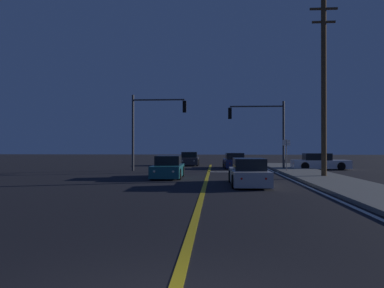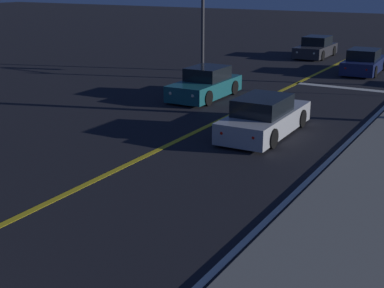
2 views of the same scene
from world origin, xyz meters
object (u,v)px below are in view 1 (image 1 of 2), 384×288
car_lead_oncoming_navy (234,162)px  utility_pole_right (324,86)px  car_side_waiting_silver (249,174)px  traffic_signal_far_left (152,120)px  traffic_signal_near_right (263,124)px  car_following_oncoming_white (320,162)px  car_parked_curb_teal (168,168)px  car_distant_tail_charcoal (190,159)px  street_sign_corner (286,150)px

car_lead_oncoming_navy → utility_pole_right: 11.96m
car_side_waiting_silver → utility_pole_right: size_ratio=0.43×
car_lead_oncoming_navy → traffic_signal_far_left: size_ratio=0.73×
car_side_waiting_silver → traffic_signal_near_right: 12.26m
car_following_oncoming_white → utility_pole_right: bearing=-12.5°
car_parked_curb_teal → car_side_waiting_silver: bearing=137.0°
car_distant_tail_charcoal → traffic_signal_far_left: bearing=74.1°
car_side_waiting_silver → car_following_oncoming_white: size_ratio=1.01×
car_distant_tail_charcoal → car_parked_curb_teal: (-0.27, -14.71, -0.00)m
car_side_waiting_silver → car_distant_tail_charcoal: size_ratio=1.07×
car_following_oncoming_white → car_lead_oncoming_navy: size_ratio=1.06×
car_distant_tail_charcoal → traffic_signal_near_right: traffic_signal_near_right is taller
car_lead_oncoming_navy → traffic_signal_near_right: (2.15, -2.44, 3.14)m
car_side_waiting_silver → traffic_signal_far_left: bearing=121.8°
car_distant_tail_charcoal → utility_pole_right: bearing=121.6°
car_side_waiting_silver → traffic_signal_near_right: (2.13, 11.65, 3.14)m
car_parked_curb_teal → car_following_oncoming_white: 14.31m
car_distant_tail_charcoal → street_sign_corner: street_sign_corner is taller
car_parked_curb_teal → traffic_signal_far_left: size_ratio=0.70×
car_parked_curb_teal → car_following_oncoming_white: same height
car_following_oncoming_white → car_side_waiting_silver: bearing=-27.4°
car_following_oncoming_white → street_sign_corner: size_ratio=1.90×
car_side_waiting_silver → traffic_signal_near_right: bearing=78.8°
car_side_waiting_silver → traffic_signal_far_left: 12.65m
car_side_waiting_silver → utility_pole_right: (4.89, 4.40, 5.00)m
car_following_oncoming_white → car_lead_oncoming_navy: 7.05m
traffic_signal_far_left → utility_pole_right: utility_pole_right is taller
car_lead_oncoming_navy → car_following_oncoming_white: bearing=-13.3°
street_sign_corner → car_side_waiting_silver: bearing=-111.5°
car_side_waiting_silver → utility_pole_right: bearing=41.1°
car_side_waiting_silver → car_parked_curb_teal: bearing=136.9°
car_parked_curb_teal → utility_pole_right: 10.67m
car_following_oncoming_white → traffic_signal_far_left: traffic_signal_far_left is taller
car_side_waiting_silver → traffic_signal_near_right: traffic_signal_near_right is taller
car_distant_tail_charcoal → car_lead_oncoming_navy: (4.24, -4.73, -0.00)m
traffic_signal_far_left → car_distant_tail_charcoal: bearing=74.9°
utility_pole_right → street_sign_corner: 6.12m
car_parked_curb_teal → car_distant_tail_charcoal: bearing=-91.8°
car_side_waiting_silver → utility_pole_right: 8.26m
traffic_signal_near_right → car_parked_curb_teal: bearing=48.6°
car_lead_oncoming_navy → car_distant_tail_charcoal: bearing=129.7°
car_lead_oncoming_navy → utility_pole_right: (4.91, -9.70, 5.00)m
traffic_signal_far_left → street_sign_corner: bearing=-7.9°
car_lead_oncoming_navy → car_side_waiting_silver: bearing=-92.1°
utility_pole_right → traffic_signal_far_left: bearing=152.9°
traffic_signal_far_left → utility_pole_right: size_ratio=0.55×
traffic_signal_near_right → traffic_signal_far_left: size_ratio=0.93×
car_following_oncoming_white → traffic_signal_near_right: 5.81m
car_parked_curb_teal → utility_pole_right: size_ratio=0.39×
car_distant_tail_charcoal → car_lead_oncoming_navy: 6.35m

